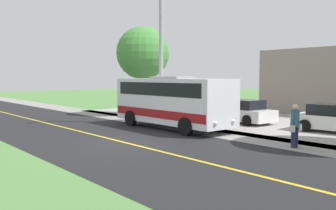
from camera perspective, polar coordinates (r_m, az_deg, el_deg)
name	(u,v)px	position (r m, az deg, el deg)	size (l,w,h in m)	color
ground_plane	(125,143)	(16.13, -6.68, -5.86)	(120.00, 120.00, 0.00)	#548442
road_surface	(125,143)	(16.13, -6.68, -5.84)	(8.00, 100.00, 0.01)	black
sidewalk	(208,131)	(19.45, 6.23, -4.07)	(2.40, 100.00, 0.01)	gray
parking_lot_surface	(329,125)	(23.67, 23.80, -2.90)	(14.00, 36.00, 0.01)	#9E9991
road_centre_line	(125,143)	(16.13, -6.68, -5.83)	(0.16, 100.00, 0.00)	gold
shuttle_bus_front	(172,100)	(20.24, 0.66, 0.79)	(2.59, 7.69, 2.88)	white
pedestrian_with_bags	(295,124)	(15.67, 19.16, -2.84)	(0.72, 0.34, 1.77)	#1E2347
street_light_pole	(160,42)	(21.81, -1.31, 9.80)	(1.97, 0.24, 8.99)	#9E9EA3
parked_car_near	(241,112)	(23.33, 11.29, -1.01)	(2.26, 4.52, 1.45)	white
tree_curbside	(143,53)	(27.33, -3.93, 8.05)	(3.90, 3.90, 6.56)	#4C3826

